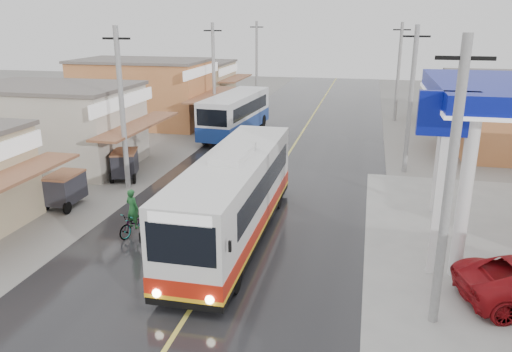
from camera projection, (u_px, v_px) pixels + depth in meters
The scene contains 11 objects.
ground at pixel (201, 293), 15.82m from camera, with size 120.00×120.00×0.00m, color slate.
road at pixel (282, 164), 29.76m from camera, with size 12.00×90.00×0.02m, color black.
centre_line at pixel (282, 163), 29.75m from camera, with size 0.15×90.00×0.01m, color #D8CC4C.
shopfronts_left at pixel (109, 141), 35.29m from camera, with size 11.00×44.00×5.20m, color tan, non-canonical shape.
utility_poles_left at pixel (178, 153), 32.17m from camera, with size 1.60×50.00×8.00m, color gray, non-canonical shape.
utility_poles_right at pixel (404, 172), 28.28m from camera, with size 1.60×36.00×8.00m, color gray, non-canonical shape.
coach_bus at pixel (235, 196), 19.31m from camera, with size 2.74×11.53×3.59m.
second_bus at pixel (235, 114), 36.50m from camera, with size 3.21×9.27×3.02m.
cyclist at pixel (135, 220), 19.89m from camera, with size 1.15×1.94×1.98m.
tricycle_near at pixel (64, 188), 22.81m from camera, with size 1.40×2.06×1.57m.
tricycle_far at pixel (125, 163), 26.72m from camera, with size 1.91×2.19×1.56m.
Camera 1 is at (4.79, -13.22, 8.34)m, focal length 35.00 mm.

